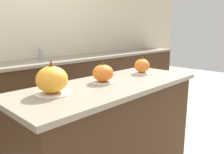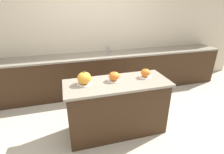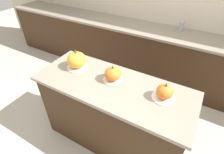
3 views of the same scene
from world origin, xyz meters
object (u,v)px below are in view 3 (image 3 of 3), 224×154
Objects in this scene: pumpkin_cake_left at (77,60)px; bottle_tall at (182,25)px; pumpkin_cake_right at (164,92)px; pumpkin_cake_center at (113,74)px.

bottle_tall is (0.76, 1.52, 0.02)m from pumpkin_cake_left.
pumpkin_cake_right is 1.07× the size of bottle_tall.
bottle_tall is (-0.19, 1.53, 0.04)m from pumpkin_cake_right.
bottle_tall reaches higher than pumpkin_cake_right.
pumpkin_cake_center and pumpkin_cake_right have the same top height.
pumpkin_cake_left is 1.20× the size of bottle_tall.
pumpkin_cake_center is 1.01× the size of bottle_tall.
pumpkin_cake_center is at bearing 179.84° from pumpkin_cake_right.
bottle_tall is at bearing 63.60° from pumpkin_cake_left.
pumpkin_cake_left is 0.44m from pumpkin_cake_center.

